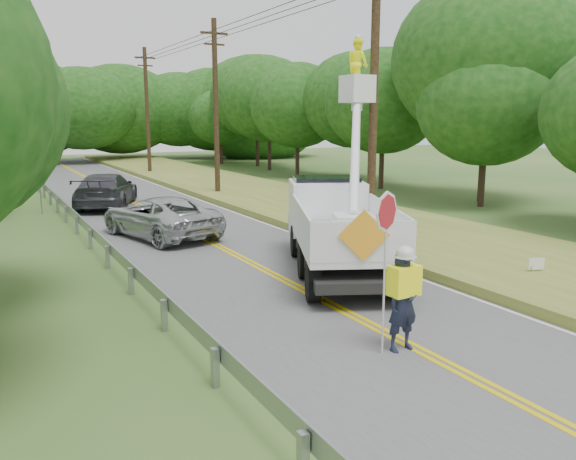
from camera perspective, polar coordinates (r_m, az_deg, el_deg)
name	(u,v)px	position (r m, az deg, el deg)	size (l,w,h in m)	color
ground	(439,361)	(11.50, 14.68, -12.45)	(140.00, 140.00, 0.00)	#2B5620
road	(193,233)	(23.27, -9.39, -0.30)	(7.20, 96.00, 0.03)	#4F5052
guardrail	(83,225)	(23.11, -19.63, 0.50)	(0.18, 48.00, 0.77)	gray
utility_poles	(270,102)	(27.57, -1.76, 12.57)	(1.60, 43.30, 10.00)	black
tall_grass_verge	(342,216)	(26.36, 5.34, 1.43)	(7.00, 96.00, 0.30)	olive
treeline_right	(376,92)	(39.07, 8.74, 13.33)	(10.86, 52.38, 12.06)	#332319
treeline_horizon	(69,109)	(64.38, -20.86, 11.17)	(57.25, 15.81, 12.49)	#103F0F
flagger	(403,295)	(11.43, 11.33, -6.31)	(1.17, 0.48, 3.18)	#191E33
bucket_truck	(336,212)	(18.05, 4.74, 1.75)	(5.51, 7.69, 7.13)	black
suv_silver	(160,217)	(22.65, -12.59, 1.31)	(2.59, 5.63, 1.56)	#B6BABE
suv_darkgrey	(106,190)	(31.10, -17.56, 3.80)	(2.44, 5.99, 1.74)	#3B3D43
stop_sign_permanent	(39,182)	(29.85, -23.40, 4.41)	(0.50, 0.12, 2.36)	gray
yard_sign	(536,265)	(17.55, 23.38, -3.18)	(0.45, 0.18, 0.68)	white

